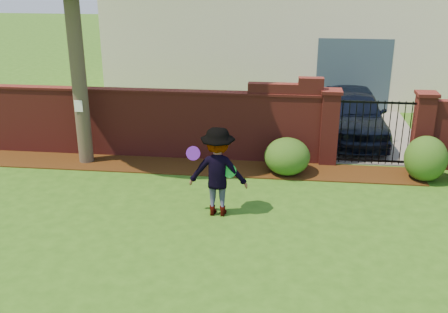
# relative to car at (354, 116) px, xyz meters

# --- Properties ---
(ground) EXTENTS (80.00, 80.00, 0.01)m
(ground) POSITION_rel_car_xyz_m (-3.22, -5.94, -0.72)
(ground) COLOR #2D5A16
(ground) RESTS_ON ground
(mulch_bed) EXTENTS (11.10, 1.08, 0.03)m
(mulch_bed) POSITION_rel_car_xyz_m (-4.17, -2.60, -0.70)
(mulch_bed) COLOR #321A09
(mulch_bed) RESTS_ON ground
(brick_wall) EXTENTS (8.70, 0.31, 2.16)m
(brick_wall) POSITION_rel_car_xyz_m (-5.23, -1.94, 0.22)
(brick_wall) COLOR maroon
(brick_wall) RESTS_ON ground
(pillar_left) EXTENTS (0.50, 0.50, 1.88)m
(pillar_left) POSITION_rel_car_xyz_m (-0.82, -1.94, 0.24)
(pillar_left) COLOR maroon
(pillar_left) RESTS_ON ground
(pillar_right) EXTENTS (0.50, 0.50, 1.88)m
(pillar_right) POSITION_rel_car_xyz_m (1.38, -1.94, 0.24)
(pillar_right) COLOR maroon
(pillar_right) RESTS_ON ground
(iron_gate) EXTENTS (1.78, 0.03, 1.60)m
(iron_gate) POSITION_rel_car_xyz_m (0.28, -1.94, 0.14)
(iron_gate) COLOR black
(iron_gate) RESTS_ON ground
(driveway) EXTENTS (3.20, 8.00, 0.01)m
(driveway) POSITION_rel_car_xyz_m (0.28, 2.06, -0.71)
(driveway) COLOR slate
(driveway) RESTS_ON ground
(house) EXTENTS (12.40, 6.40, 6.30)m
(house) POSITION_rel_car_xyz_m (-2.22, 6.06, 2.45)
(house) COLOR #F3EDCB
(house) RESTS_ON ground
(car) EXTENTS (1.80, 4.22, 1.42)m
(car) POSITION_rel_car_xyz_m (0.00, 0.00, 0.00)
(car) COLOR black
(car) RESTS_ON ground
(paper_notice) EXTENTS (0.20, 0.01, 0.28)m
(paper_notice) POSITION_rel_car_xyz_m (-6.82, -2.73, 0.79)
(paper_notice) COLOR white
(paper_notice) RESTS_ON tree
(shrub_left) EXTENTS (1.07, 1.07, 0.88)m
(shrub_left) POSITION_rel_car_xyz_m (-1.82, -2.75, -0.27)
(shrub_left) COLOR #1D4B16
(shrub_left) RESTS_ON ground
(shrub_middle) EXTENTS (0.96, 0.96, 1.06)m
(shrub_middle) POSITION_rel_car_xyz_m (1.32, -2.76, -0.18)
(shrub_middle) COLOR #1D4B16
(shrub_middle) RESTS_ON ground
(man) EXTENTS (1.18, 0.70, 1.80)m
(man) POSITION_rel_car_xyz_m (-3.17, -5.04, 0.19)
(man) COLOR gray
(man) RESTS_ON ground
(frisbee_purple) EXTENTS (0.28, 0.09, 0.27)m
(frisbee_purple) POSITION_rel_car_xyz_m (-3.62, -5.15, 0.61)
(frisbee_purple) COLOR #641CB0
(frisbee_purple) RESTS_ON man
(frisbee_green) EXTENTS (0.28, 0.11, 0.28)m
(frisbee_green) POSITION_rel_car_xyz_m (-2.93, -5.11, 0.27)
(frisbee_green) COLOR green
(frisbee_green) RESTS_ON man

